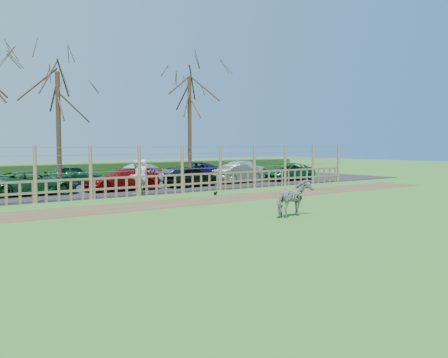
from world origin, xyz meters
TOP-DOWN VIEW (x-y plane):
  - ground at (0.00, 0.00)m, footprint 120.00×120.00m
  - dirt_strip at (0.00, 4.50)m, footprint 34.00×2.80m
  - asphalt at (0.00, 14.50)m, footprint 44.00×13.00m
  - hedge at (0.00, 21.50)m, footprint 46.00×2.00m
  - fence at (0.00, 8.00)m, footprint 30.16×0.16m
  - tree_mid at (-2.00, 13.50)m, footprint 4.80×4.80m
  - tree_right at (7.00, 14.00)m, footprint 4.80×4.80m
  - zebra at (0.94, -1.61)m, footprint 1.64×0.98m
  - visitor_a at (0.58, 8.75)m, footprint 0.69×0.51m
  - visitor_b at (0.11, 8.54)m, footprint 1.00×0.88m
  - crow at (3.21, 6.06)m, footprint 0.24×0.17m
  - car_2 at (-4.08, 11.35)m, footprint 4.42×2.22m
  - car_3 at (0.45, 10.79)m, footprint 4.18×1.80m
  - car_4 at (4.83, 10.62)m, footprint 3.68×1.88m
  - car_5 at (8.90, 11.12)m, footprint 3.73×1.57m
  - car_6 at (13.07, 10.89)m, footprint 4.49×2.40m
  - car_10 at (-0.09, 16.40)m, footprint 3.66×1.81m
  - car_11 at (4.54, 15.68)m, footprint 3.74×1.59m
  - car_12 at (8.67, 16.30)m, footprint 4.52×2.47m
  - car_13 at (13.65, 16.17)m, footprint 4.14×1.69m

SIDE VIEW (x-z plane):
  - ground at x=0.00m, z-range 0.00..0.00m
  - dirt_strip at x=0.00m, z-range 0.00..0.01m
  - asphalt at x=0.00m, z-range 0.00..0.04m
  - crow at x=3.21m, z-range 0.00..0.19m
  - hedge at x=0.00m, z-range 0.00..1.10m
  - car_2 at x=-4.08m, z-range 0.04..1.24m
  - car_3 at x=0.45m, z-range 0.04..1.24m
  - car_4 at x=4.83m, z-range 0.04..1.24m
  - car_5 at x=8.90m, z-range 0.04..1.24m
  - car_6 at x=13.07m, z-range 0.04..1.24m
  - car_10 at x=-0.09m, z-range 0.04..1.24m
  - car_11 at x=4.54m, z-range 0.04..1.24m
  - car_12 at x=8.67m, z-range 0.04..1.24m
  - car_13 at x=13.65m, z-range 0.04..1.24m
  - zebra at x=0.94m, z-range 0.00..1.30m
  - fence at x=0.00m, z-range -0.45..2.05m
  - visitor_a at x=0.58m, z-range 0.04..1.76m
  - visitor_b at x=0.11m, z-range 0.04..1.76m
  - tree_mid at x=-2.00m, z-range 1.45..8.28m
  - tree_right at x=7.00m, z-range 1.57..8.92m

